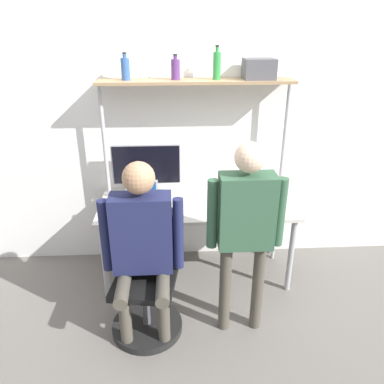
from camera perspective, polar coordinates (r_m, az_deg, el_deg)
ground_plane at (r=3.50m, az=1.11°, el=-15.82°), size 12.00×12.00×0.00m
wall_back at (r=3.59m, az=0.34°, el=9.63°), size 8.00×0.06×2.70m
desk at (r=3.44m, az=0.72°, el=-2.81°), size 1.76×0.74×0.76m
shelf_unit at (r=3.35m, az=0.56°, el=12.45°), size 1.67×0.31×1.82m
monitor at (r=3.49m, az=-6.94°, el=3.71°), size 0.64×0.23×0.50m
laptop at (r=3.30m, az=-7.63°, el=-1.55°), size 0.28×0.25×0.25m
cell_phone at (r=3.25m, az=-3.57°, el=-3.03°), size 0.07×0.15×0.01m
office_chair at (r=3.08m, az=-6.89°, el=-15.54°), size 0.56×0.56×0.93m
person_seated at (r=2.72m, az=-7.64°, el=-7.13°), size 0.60×0.47×1.41m
person_standing at (r=2.69m, az=8.21°, el=-4.19°), size 0.56×0.21×1.55m
bottle_green at (r=3.31m, az=3.81°, el=18.74°), size 0.07×0.07×0.27m
bottle_purple at (r=3.29m, az=-2.53°, el=18.23°), size 0.08×0.08×0.21m
bottle_blue at (r=3.31m, az=-10.11°, el=18.05°), size 0.07×0.07×0.22m
storage_box at (r=3.37m, az=10.16°, el=17.98°), size 0.26×0.23×0.17m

